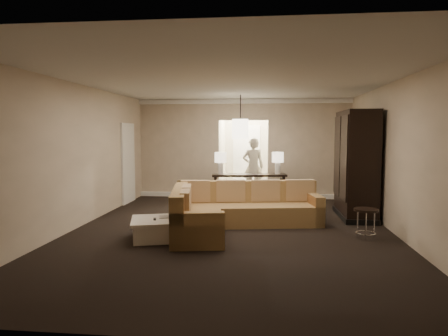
# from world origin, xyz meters

# --- Properties ---
(ground) EXTENTS (8.00, 8.00, 0.00)m
(ground) POSITION_xyz_m (0.00, 0.00, 0.00)
(ground) COLOR black
(ground) RESTS_ON ground
(wall_back) EXTENTS (6.00, 0.04, 2.80)m
(wall_back) POSITION_xyz_m (0.00, 4.00, 1.40)
(wall_back) COLOR beige
(wall_back) RESTS_ON ground
(wall_front) EXTENTS (6.00, 0.04, 2.80)m
(wall_front) POSITION_xyz_m (0.00, -4.00, 1.40)
(wall_front) COLOR beige
(wall_front) RESTS_ON ground
(wall_left) EXTENTS (0.04, 8.00, 2.80)m
(wall_left) POSITION_xyz_m (-3.00, 0.00, 1.40)
(wall_left) COLOR beige
(wall_left) RESTS_ON ground
(wall_right) EXTENTS (0.04, 8.00, 2.80)m
(wall_right) POSITION_xyz_m (3.00, 0.00, 1.40)
(wall_right) COLOR beige
(wall_right) RESTS_ON ground
(ceiling) EXTENTS (6.00, 8.00, 0.02)m
(ceiling) POSITION_xyz_m (0.00, 0.00, 2.80)
(ceiling) COLOR silver
(ceiling) RESTS_ON wall_back
(crown_molding) EXTENTS (6.00, 0.10, 0.12)m
(crown_molding) POSITION_xyz_m (0.00, 3.95, 2.73)
(crown_molding) COLOR white
(crown_molding) RESTS_ON wall_back
(baseboard) EXTENTS (6.00, 0.10, 0.12)m
(baseboard) POSITION_xyz_m (0.00, 3.95, 0.06)
(baseboard) COLOR white
(baseboard) RESTS_ON ground
(side_door) EXTENTS (0.05, 0.90, 2.10)m
(side_door) POSITION_xyz_m (-2.97, 2.80, 1.05)
(side_door) COLOR white
(side_door) RESTS_ON ground
(foyer) EXTENTS (1.44, 2.02, 2.80)m
(foyer) POSITION_xyz_m (0.00, 5.34, 1.30)
(foyer) COLOR beige
(foyer) RESTS_ON ground
(sectional_sofa) EXTENTS (3.02, 2.67, 0.87)m
(sectional_sofa) POSITION_xyz_m (0.01, 0.23, 0.35)
(sectional_sofa) COLOR brown
(sectional_sofa) RESTS_ON ground
(coffee_table) EXTENTS (1.10, 1.10, 0.37)m
(coffee_table) POSITION_xyz_m (-1.23, -0.69, 0.18)
(coffee_table) COLOR white
(coffee_table) RESTS_ON ground
(console_table) EXTENTS (2.01, 0.71, 0.76)m
(console_table) POSITION_xyz_m (0.21, 3.14, 0.45)
(console_table) COLOR black
(console_table) RESTS_ON ground
(armoire) EXTENTS (0.69, 1.61, 2.32)m
(armoire) POSITION_xyz_m (2.59, 1.53, 1.11)
(armoire) COLOR black
(armoire) RESTS_ON ground
(drink_table) EXTENTS (0.42, 0.42, 0.52)m
(drink_table) POSITION_xyz_m (2.40, -0.26, 0.38)
(drink_table) COLOR black
(drink_table) RESTS_ON ground
(table_lamp_left) EXTENTS (0.30, 0.30, 0.58)m
(table_lamp_left) POSITION_xyz_m (-0.55, 3.04, 1.15)
(table_lamp_left) COLOR white
(table_lamp_left) RESTS_ON console_table
(table_lamp_right) EXTENTS (0.30, 0.30, 0.58)m
(table_lamp_right) POSITION_xyz_m (0.96, 3.24, 1.15)
(table_lamp_right) COLOR white
(table_lamp_right) RESTS_ON console_table
(pendant_light) EXTENTS (0.38, 0.38, 1.09)m
(pendant_light) POSITION_xyz_m (0.00, 2.70, 1.95)
(pendant_light) COLOR black
(pendant_light) RESTS_ON ceiling
(person) EXTENTS (0.72, 0.52, 1.89)m
(person) POSITION_xyz_m (0.28, 4.30, 0.94)
(person) COLOR beige
(person) RESTS_ON ground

